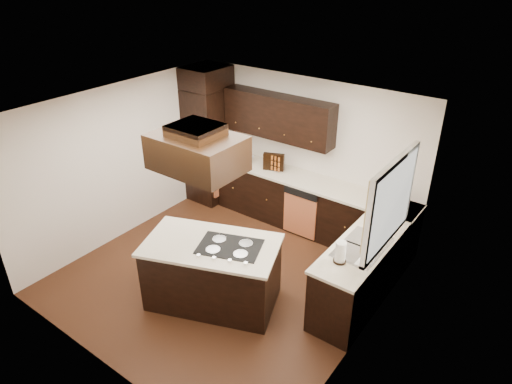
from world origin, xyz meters
TOP-DOWN VIEW (x-y plane):
  - floor at (0.00, 0.00)m, footprint 4.20×4.20m
  - ceiling at (0.00, 0.00)m, footprint 4.20×4.20m
  - wall_back at (0.00, 2.11)m, footprint 4.20×0.02m
  - wall_front at (0.00, -2.11)m, footprint 4.20×0.02m
  - wall_left at (-2.11, 0.00)m, footprint 0.02×4.20m
  - wall_right at (2.11, 0.00)m, footprint 0.02×4.20m
  - oven_column at (-1.78, 1.71)m, footprint 0.65×0.75m
  - wall_oven_face at (-1.43, 1.71)m, footprint 0.05×0.62m
  - base_cabinets_back at (0.03, 1.80)m, footprint 2.93×0.60m
  - base_cabinets_right at (1.80, 0.90)m, footprint 0.60×2.40m
  - countertop_back at (0.03, 1.79)m, footprint 2.93×0.63m
  - countertop_right at (1.79, 0.90)m, footprint 0.63×2.40m
  - upper_cabinets at (-0.43, 1.93)m, footprint 2.00×0.34m
  - dishwasher_front at (0.33, 1.50)m, footprint 0.60×0.05m
  - window_frame at (2.07, 0.55)m, footprint 0.06×1.32m
  - window_pane at (2.10, 0.55)m, footprint 0.00×1.20m
  - curtain_left at (2.01, 0.13)m, footprint 0.02×0.34m
  - curtain_right at (2.01, 0.97)m, footprint 0.02×0.34m
  - sink_rim at (1.80, 0.55)m, footprint 0.52×0.84m
  - island at (0.21, -0.53)m, footprint 1.87×1.44m
  - island_top at (0.21, -0.53)m, footprint 1.95×1.52m
  - cooktop at (0.45, -0.44)m, footprint 0.92×0.77m
  - range_hood at (0.10, -0.55)m, footprint 1.05×0.72m
  - hood_duct at (0.10, -0.55)m, footprint 0.55×0.50m
  - blender_base at (-0.91, 1.75)m, footprint 0.15×0.15m
  - blender_pitcher at (-0.91, 1.75)m, footprint 0.13×0.13m
  - spice_rack at (-0.39, 1.77)m, footprint 0.36×0.22m
  - mixing_bowl at (-1.00, 1.79)m, footprint 0.38×0.38m
  - soap_bottle at (1.74, 1.07)m, footprint 0.09×0.10m
  - paper_towel at (1.71, 0.10)m, footprint 0.13×0.13m

SIDE VIEW (x-z plane):
  - floor at x=0.00m, z-range -0.02..0.00m
  - dishwasher_front at x=0.33m, z-range 0.04..0.76m
  - base_cabinets_back at x=0.03m, z-range 0.00..0.88m
  - base_cabinets_right at x=1.80m, z-range 0.00..0.88m
  - island at x=0.21m, z-range 0.00..0.88m
  - countertop_back at x=0.03m, z-range 0.88..0.92m
  - countertop_right at x=1.79m, z-range 0.88..0.92m
  - island_top at x=0.21m, z-range 0.88..0.92m
  - sink_rim at x=1.80m, z-range 0.92..0.93m
  - cooktop at x=0.45m, z-range 0.92..0.93m
  - mixing_bowl at x=-1.00m, z-range 0.92..0.99m
  - blender_base at x=-0.91m, z-range 0.92..1.02m
  - soap_bottle at x=1.74m, z-range 0.92..1.08m
  - oven_column at x=-1.78m, z-range 0.00..2.12m
  - paper_towel at x=1.71m, z-range 0.92..1.20m
  - spice_rack at x=-0.39m, z-range 0.92..1.21m
  - wall_oven_face at x=-1.43m, z-range 0.73..1.51m
  - blender_pitcher at x=-0.91m, z-range 1.02..1.28m
  - wall_back at x=0.00m, z-range 0.00..2.50m
  - wall_front at x=0.00m, z-range 0.00..2.50m
  - wall_left at x=-2.11m, z-range 0.00..2.50m
  - wall_right at x=2.11m, z-range 0.00..2.50m
  - window_frame at x=2.07m, z-range 1.09..2.21m
  - window_pane at x=2.10m, z-range 1.15..2.15m
  - curtain_left at x=2.01m, z-range 1.25..2.15m
  - curtain_right at x=2.01m, z-range 1.25..2.15m
  - upper_cabinets at x=-0.43m, z-range 1.45..2.17m
  - range_hood at x=0.10m, z-range 1.95..2.37m
  - hood_duct at x=0.10m, z-range 2.37..2.50m
  - ceiling at x=0.00m, z-range 2.50..2.52m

